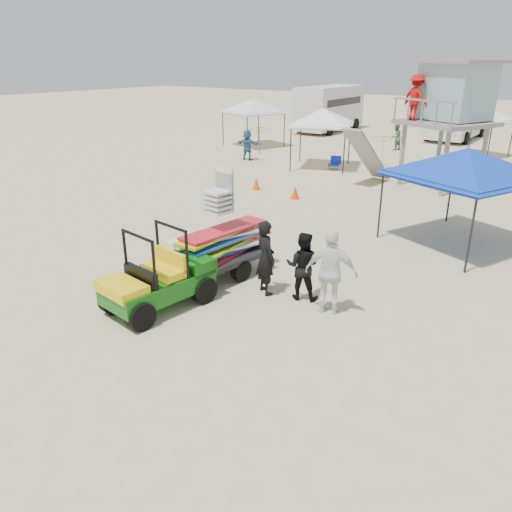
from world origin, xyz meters
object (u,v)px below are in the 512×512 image
Objects in this scene: utility_cart at (156,273)px; lifeguard_tower at (448,96)px; canopy_blue at (468,153)px; man_left at (266,258)px; surf_trailer at (223,238)px.

lifeguard_tower is at bearing 84.12° from utility_cart.
utility_cart is at bearing -117.54° from canopy_blue.
canopy_blue is (2.68, -7.05, -1.02)m from lifeguard_tower.
man_left is 13.46m from lifeguard_tower.
surf_trailer is at bearing -96.92° from lifeguard_tower.
lifeguard_tower reaches higher than surf_trailer.
canopy_blue reaches higher than man_left.
utility_cart is at bearing -90.10° from surf_trailer.
man_left is at bearing -90.19° from lifeguard_tower.
lifeguard_tower is 1.14× the size of canopy_blue.
utility_cart is 1.40× the size of man_left.
utility_cart is 2.54m from man_left.
surf_trailer is 1.55m from man_left.
man_left is (1.52, -0.30, -0.09)m from surf_trailer.
man_left is at bearing 53.21° from utility_cart.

